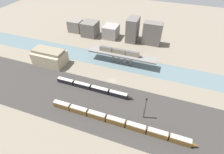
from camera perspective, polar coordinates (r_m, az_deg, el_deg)
name	(u,v)px	position (r m, az deg, el deg)	size (l,w,h in m)	color
ground_plane	(112,80)	(126.63, 0.03, -1.12)	(400.00, 400.00, 0.00)	#756B5B
railbed_yard	(99,104)	(110.89, -4.21, -8.81)	(280.00, 42.00, 0.01)	#33302D
river_water	(122,63)	(144.31, 3.20, 4.68)	(320.00, 20.11, 0.01)	slate
bridge	(122,55)	(140.35, 3.31, 7.04)	(55.25, 8.16, 8.48)	slate
train_on_bridge	(120,52)	(138.99, 2.76, 8.27)	(36.06, 2.77, 3.71)	gray
train_yard_near	(118,122)	(99.95, 1.92, -14.39)	(83.68, 3.00, 4.12)	brown
train_yard_mid	(93,88)	(118.92, -6.28, -3.60)	(55.81, 2.66, 3.51)	black
warehouse_building	(50,57)	(148.78, -19.67, 6.18)	(25.10, 14.74, 12.70)	tan
signal_tower	(145,108)	(99.43, 10.71, -9.96)	(1.00, 0.73, 16.10)	#4C4C51
city_block_far_left	(76,26)	(196.65, -11.82, 16.03)	(13.67, 11.64, 12.01)	slate
city_block_left	(90,29)	(184.98, -7.17, 15.38)	(15.09, 15.20, 14.31)	#605B56
city_block_center	(111,32)	(180.14, -0.35, 14.62)	(13.86, 15.26, 12.24)	gray
city_block_right	(133,30)	(173.27, 6.73, 15.10)	(10.02, 15.96, 22.24)	#605B56
city_block_far_right	(152,34)	(170.16, 12.96, 13.64)	(16.87, 9.34, 20.95)	#605B56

